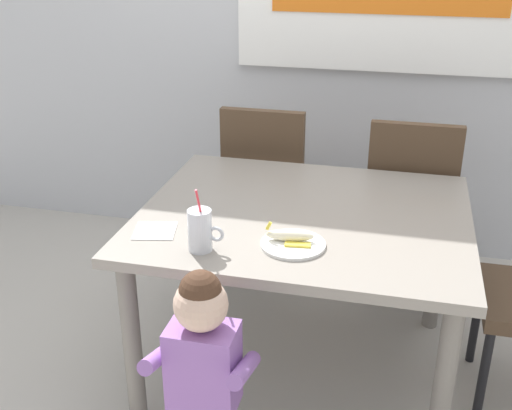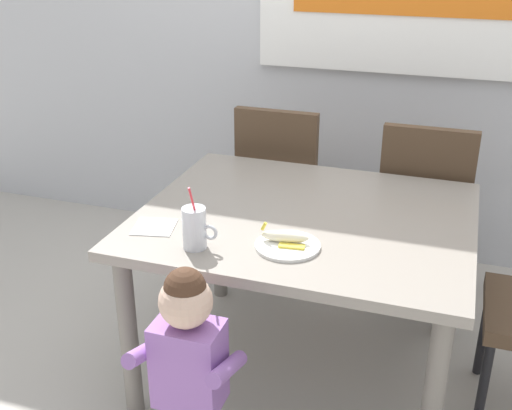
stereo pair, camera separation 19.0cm
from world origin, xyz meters
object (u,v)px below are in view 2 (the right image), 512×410
object	(u,v)px
dining_table	(305,236)
milk_cup	(195,230)
dining_chair_right	(424,205)
paper_napkin	(154,227)
toddler_standing	(188,355)
peeled_banana	(286,237)
snack_plate	(288,246)
dining_chair_left	(282,182)

from	to	relation	value
dining_table	milk_cup	world-z (taller)	milk_cup
dining_chair_right	paper_napkin	size ratio (longest dim) A/B	6.40
dining_table	milk_cup	size ratio (longest dim) A/B	5.19
toddler_standing	peeled_banana	size ratio (longest dim) A/B	4.82
milk_cup	paper_napkin	bearing A→B (deg)	155.09
dining_table	peeled_banana	xyz separation A→B (m)	(-0.00, -0.28, 0.13)
milk_cup	snack_plate	bearing A→B (deg)	18.72
dining_chair_right	milk_cup	xyz separation A→B (m)	(-0.71, -1.11, 0.27)
dining_table	paper_napkin	xyz separation A→B (m)	(-0.51, -0.30, 0.10)
dining_table	dining_chair_left	world-z (taller)	dining_chair_left
dining_table	snack_plate	xyz separation A→B (m)	(0.01, -0.29, 0.10)
dining_chair_left	paper_napkin	world-z (taller)	dining_chair_left
dining_chair_right	milk_cup	distance (m)	1.35
dining_chair_right	paper_napkin	world-z (taller)	dining_chair_right
dining_table	milk_cup	distance (m)	0.52
toddler_standing	peeled_banana	xyz separation A→B (m)	(0.20, 0.42, 0.25)
dining_chair_left	snack_plate	world-z (taller)	dining_chair_left
peeled_banana	snack_plate	bearing A→B (deg)	-50.16
dining_table	dining_chair_right	size ratio (longest dim) A/B	1.33
snack_plate	dining_chair_right	bearing A→B (deg)	68.38
dining_chair_left	dining_chair_right	xyz separation A→B (m)	(0.73, -0.05, 0.00)
dining_chair_left	peeled_banana	distance (m)	1.12
dining_chair_right	milk_cup	size ratio (longest dim) A/B	3.90
snack_plate	paper_napkin	distance (m)	0.52
milk_cup	dining_table	bearing A→B (deg)	53.00
peeled_banana	milk_cup	bearing A→B (deg)	-157.99
dining_chair_left	peeled_banana	size ratio (longest dim) A/B	5.52
paper_napkin	toddler_standing	bearing A→B (deg)	-52.26
dining_table	snack_plate	distance (m)	0.31
dining_table	peeled_banana	world-z (taller)	peeled_banana
dining_chair_right	dining_table	bearing A→B (deg)	60.41
toddler_standing	dining_chair_right	bearing A→B (deg)	66.65
toddler_standing	snack_plate	bearing A→B (deg)	62.48
dining_chair_right	toddler_standing	bearing A→B (deg)	66.65
dining_chair_left	peeled_banana	xyz separation A→B (m)	(0.32, -1.05, 0.24)
dining_chair_left	toddler_standing	world-z (taller)	dining_chair_left
toddler_standing	milk_cup	world-z (taller)	milk_cup
dining_chair_left	snack_plate	size ratio (longest dim) A/B	4.17
toddler_standing	paper_napkin	distance (m)	0.55
dining_chair_left	paper_napkin	size ratio (longest dim) A/B	6.40
dining_chair_right	paper_napkin	bearing A→B (deg)	47.97
dining_table	toddler_standing	distance (m)	0.73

